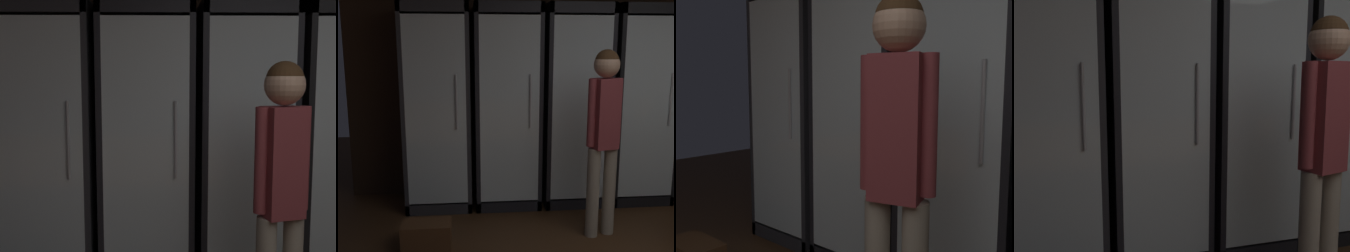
{
  "view_description": "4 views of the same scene",
  "coord_description": "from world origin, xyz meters",
  "views": [
    {
      "loc": [
        -1.26,
        -0.24,
        1.48
      ],
      "look_at": [
        -1.21,
        2.35,
        1.19
      ],
      "focal_mm": 43.97,
      "sensor_mm": 36.0,
      "label": 1
    },
    {
      "loc": [
        -1.73,
        -1.27,
        1.59
      ],
      "look_at": [
        -1.39,
        2.27,
        0.89
      ],
      "focal_mm": 42.58,
      "sensor_mm": 36.0,
      "label": 2
    },
    {
      "loc": [
        0.14,
        0.6,
        1.22
      ],
      "look_at": [
        -1.66,
        2.75,
        0.92
      ],
      "focal_mm": 39.33,
      "sensor_mm": 36.0,
      "label": 3
    },
    {
      "loc": [
        -1.89,
        0.22,
        1.26
      ],
      "look_at": [
        -1.16,
        2.7,
        0.92
      ],
      "focal_mm": 39.08,
      "sensor_mm": 36.0,
      "label": 4
    }
  ],
  "objects": [
    {
      "name": "wall_back",
      "position": [
        0.0,
        3.03,
        1.4
      ],
      "size": [
        6.0,
        0.06,
        2.8
      ],
      "primitive_type": "cube",
      "color": "black",
      "rests_on": "ground"
    },
    {
      "name": "shopper_near",
      "position": [
        -0.62,
        1.85,
        0.97
      ],
      "size": [
        0.31,
        0.21,
        1.58
      ],
      "color": "gray",
      "rests_on": "ground"
    },
    {
      "name": "cooler_right",
      "position": [
        0.02,
        2.72,
        0.97
      ],
      "size": [
        0.64,
        0.63,
        2.0
      ],
      "color": "black",
      "rests_on": "ground"
    },
    {
      "name": "cooler_left",
      "position": [
        -1.35,
        2.72,
        0.98
      ],
      "size": [
        0.64,
        0.63,
        2.0
      ],
      "color": "black",
      "rests_on": "ground"
    },
    {
      "name": "cooler_far_left",
      "position": [
        -2.03,
        2.72,
        0.98
      ],
      "size": [
        0.64,
        0.63,
        2.0
      ],
      "color": "#2B2B30",
      "rests_on": "ground"
    },
    {
      "name": "cooler_center",
      "position": [
        -0.67,
        2.72,
        0.98
      ],
      "size": [
        0.64,
        0.63,
        2.0
      ],
      "color": "black",
      "rests_on": "ground"
    }
  ]
}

